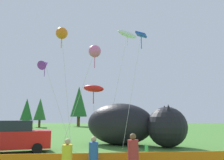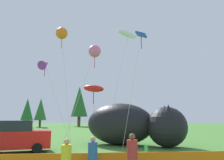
{
  "view_description": "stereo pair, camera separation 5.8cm",
  "coord_description": "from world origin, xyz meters",
  "views": [
    {
      "loc": [
        2.23,
        -12.88,
        2.41
      ],
      "look_at": [
        1.44,
        4.66,
        5.27
      ],
      "focal_mm": 35.0,
      "sensor_mm": 36.0,
      "label": 1
    },
    {
      "loc": [
        2.29,
        -12.88,
        2.41
      ],
      "look_at": [
        1.44,
        4.66,
        5.27
      ],
      "focal_mm": 35.0,
      "sensor_mm": 36.0,
      "label": 2
    }
  ],
  "objects": [
    {
      "name": "inflatable_cat",
      "position": [
        3.03,
        5.5,
        1.59
      ],
      "size": [
        8.52,
        5.49,
        3.43
      ],
      "rotation": [
        0.0,
        0.0,
        -0.35
      ],
      "color": "black",
      "rests_on": "ground"
    },
    {
      "name": "kite_white_ghost",
      "position": [
        2.85,
        8.77,
        10.73
      ],
      "size": [
        3.3,
        2.1,
        11.2
      ],
      "color": "silver",
      "rests_on": "ground"
    },
    {
      "name": "folding_chair",
      "position": [
        3.45,
        -0.35,
        0.47
      ],
      "size": [
        0.57,
        0.57,
        0.81
      ],
      "rotation": [
        0.0,
        0.0,
        -2.85
      ],
      "color": "#267F33",
      "rests_on": "ground"
    },
    {
      "name": "kite_pink_octopus",
      "position": [
        0.21,
        2.91,
        7.18
      ],
      "size": [
        2.73,
        0.93,
        7.68
      ],
      "color": "silver",
      "rests_on": "ground"
    },
    {
      "name": "kite_purple_delta",
      "position": [
        -5.59,
        8.45,
        7.59
      ],
      "size": [
        3.26,
        1.77,
        8.32
      ],
      "color": "silver",
      "rests_on": "ground"
    },
    {
      "name": "spectator_in_yellow_shirt",
      "position": [
        2.62,
        -4.77,
        0.97
      ],
      "size": [
        0.39,
        0.39,
        1.78
      ],
      "color": "#2D2D38",
      "rests_on": "ground"
    },
    {
      "name": "kite_red_lizard",
      "position": [
        -0.2,
        5.61,
        4.69
      ],
      "size": [
        2.03,
        2.14,
        5.16
      ],
      "color": "silver",
      "rests_on": "ground"
    },
    {
      "name": "horizon_tree_west",
      "position": [
        -16.3,
        29.1,
        3.52
      ],
      "size": [
        2.4,
        2.4,
        5.73
      ],
      "color": "brown",
      "rests_on": "ground"
    },
    {
      "name": "parked_car",
      "position": [
        -4.86,
        1.72,
        1.03
      ],
      "size": [
        4.73,
        3.2,
        2.09
      ],
      "rotation": [
        0.0,
        0.0,
        0.36
      ],
      "color": "red",
      "rests_on": "ground"
    },
    {
      "name": "horizon_tree_east",
      "position": [
        -15.14,
        33.01,
        3.74
      ],
      "size": [
        2.55,
        2.55,
        6.09
      ],
      "color": "brown",
      "rests_on": "ground"
    },
    {
      "name": "kite_blue_box",
      "position": [
        3.95,
        5.61,
        9.29
      ],
      "size": [
        2.31,
        2.7,
        9.75
      ],
      "color": "silver",
      "rests_on": "ground"
    },
    {
      "name": "horizon_tree_mid",
      "position": [
        -7.62,
        36.83,
        5.55
      ],
      "size": [
        3.79,
        3.79,
        9.05
      ],
      "color": "brown",
      "rests_on": "ground"
    },
    {
      "name": "spectator_in_black_shirt",
      "position": [
        1.16,
        -4.45,
        0.89
      ],
      "size": [
        0.36,
        0.36,
        1.63
      ],
      "color": "#2D2D38",
      "rests_on": "ground"
    },
    {
      "name": "ground_plane",
      "position": [
        0.0,
        0.0,
        0.0
      ],
      "size": [
        120.0,
        120.0,
        0.0
      ],
      "primitive_type": "plane",
      "color": "#477F33"
    },
    {
      "name": "kite_orange_flower",
      "position": [
        -2.79,
        4.39,
        9.23
      ],
      "size": [
        1.89,
        1.76,
        9.76
      ],
      "color": "silver",
      "rests_on": "ground"
    },
    {
      "name": "spectator_in_grey_shirt",
      "position": [
        0.32,
        -5.09,
        0.88
      ],
      "size": [
        0.35,
        0.35,
        1.61
      ],
      "color": "#2D2D38",
      "rests_on": "ground"
    }
  ]
}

